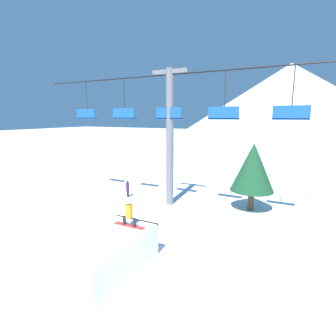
# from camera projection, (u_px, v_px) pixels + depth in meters

# --- Properties ---
(ground_plane) EXTENTS (220.00, 220.00, 0.00)m
(ground_plane) POSITION_uv_depth(u_px,v_px,m) (129.00, 287.00, 9.26)
(ground_plane) COLOR white
(mountain_ridge) EXTENTS (66.98, 66.98, 21.18)m
(mountain_ridge) POSITION_uv_depth(u_px,v_px,m) (289.00, 100.00, 77.92)
(mountain_ridge) COLOR silver
(mountain_ridge) RESTS_ON ground_plane
(snow_ramp) EXTENTS (2.17, 3.95, 1.42)m
(snow_ramp) POSITION_uv_depth(u_px,v_px,m) (109.00, 254.00, 10.10)
(snow_ramp) COLOR white
(snow_ramp) RESTS_ON ground_plane
(snowboarder) EXTENTS (1.44, 0.30, 1.20)m
(snowboarder) POSITION_uv_depth(u_px,v_px,m) (129.00, 213.00, 10.84)
(snowboarder) COLOR #B22D2D
(snowboarder) RESTS_ON snow_ramp
(chairlift) EXTENTS (20.93, 0.49, 8.89)m
(chairlift) POSITION_uv_depth(u_px,v_px,m) (170.00, 128.00, 17.02)
(chairlift) COLOR slate
(chairlift) RESTS_ON ground_plane
(pine_tree_near) EXTENTS (2.69, 2.69, 4.33)m
(pine_tree_near) POSITION_uv_depth(u_px,v_px,m) (253.00, 167.00, 16.38)
(pine_tree_near) COLOR #4C3823
(pine_tree_near) RESTS_ON ground_plane
(distant_skier) EXTENTS (0.24, 0.24, 1.23)m
(distant_skier) POSITION_uv_depth(u_px,v_px,m) (128.00, 188.00, 19.50)
(distant_skier) COLOR black
(distant_skier) RESTS_ON ground_plane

